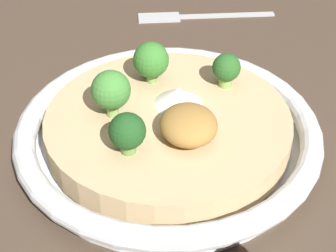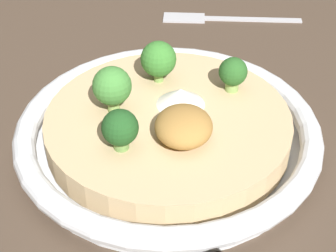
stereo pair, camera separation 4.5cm
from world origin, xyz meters
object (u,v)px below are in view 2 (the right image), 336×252
Objects in this scene: broccoli_front_left at (112,87)px; fork_utensil at (217,18)px; broccoli_back_left at (233,73)px; broccoli_right at (120,129)px; broccoli_left at (158,59)px; risotto_bowl at (168,130)px.

broccoli_front_left is 0.24× the size of fork_utensil.
broccoli_back_left is 0.22m from fork_utensil.
broccoli_front_left reaches higher than broccoli_right.
fork_utensil is (-0.21, -0.00, -0.05)m from broccoli_back_left.
broccoli_right is at bearing 12.62° from broccoli_front_left.
broccoli_left is 1.14× the size of broccoli_right.
broccoli_front_left is at bearing -96.15° from risotto_bowl.
risotto_bowl is at bearing -55.82° from broccoli_back_left.
risotto_bowl is 6.32× the size of broccoli_front_left.
broccoli_left is 0.94× the size of broccoli_front_left.
broccoli_back_left reaches higher than fork_utensil.
broccoli_back_left is 0.77× the size of broccoli_front_left.
broccoli_right is at bearing 74.54° from fork_utensil.
risotto_bowl is 8.18× the size of broccoli_back_left.
broccoli_left is 0.06m from broccoli_front_left.
broccoli_back_left is (0.01, 0.07, -0.00)m from broccoli_left.
broccoli_left is 0.22m from fork_utensil.
broccoli_left is at bearing -169.61° from risotto_bowl.
broccoli_front_left reaches higher than broccoli_back_left.
broccoli_left is at bearing -102.29° from broccoli_back_left.
broccoli_right is (0.08, -0.09, 0.00)m from broccoli_back_left.
broccoli_front_left is 0.28m from fork_utensil.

